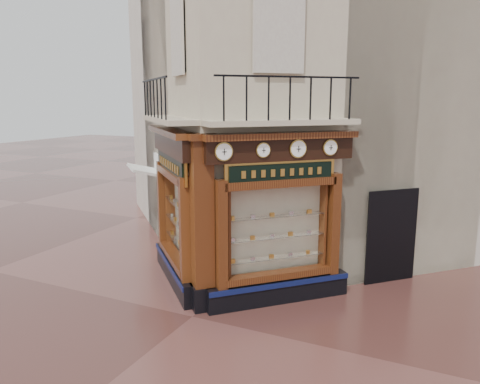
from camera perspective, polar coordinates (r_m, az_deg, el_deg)
The scene contains 15 objects.
ground at distance 10.68m, azimuth -5.83°, elevation -14.88°, with size 80.00×80.00×0.00m, color #4C2823.
main_building at distance 15.24m, azimuth 6.22°, elevation 16.12°, with size 8.00×8.00×12.00m, color beige.
neighbour_left at distance 18.42m, azimuth 1.30°, elevation 13.78°, with size 8.00×8.00×11.00m, color beige.
neighbour_right at distance 17.01m, azimuth 17.16°, elevation 13.50°, with size 8.00×8.00×11.00m, color beige.
shopfront_left at distance 11.98m, azimuth -7.91°, elevation -1.95°, with size 2.86×2.86×3.98m.
shopfront_right at distance 10.74m, azimuth 4.78°, elevation -3.44°, with size 2.86×2.86×3.98m.
corner_pilaster at distance 10.39m, azimuth -4.62°, elevation -4.11°, with size 0.85×0.85×3.98m.
balcony at distance 10.90m, azimuth -2.20°, elevation 8.74°, with size 5.94×2.97×1.03m.
clock_a at distance 9.78m, azimuth -2.00°, elevation 4.94°, with size 0.32×0.32×0.40m.
clock_b at distance 10.08m, azimuth 2.84°, elevation 5.12°, with size 0.27×0.27×0.33m.
clock_c at distance 10.42m, azimuth 7.08°, elevation 5.25°, with size 0.33×0.33×0.41m.
clock_d at distance 10.81m, azimuth 10.94°, elevation 5.35°, with size 0.30×0.30×0.37m.
awning at distance 15.51m, azimuth -11.12°, elevation -6.58°, with size 1.61×0.97×0.08m, color white, non-canonical shape.
signboard_left at distance 11.76m, azimuth -8.43°, elevation 3.35°, with size 2.28×2.28×0.61m.
signboard_right at distance 10.44m, azimuth 5.06°, elevation 2.43°, with size 1.93×1.93×0.51m.
Camera 1 is at (5.03, -8.17, 4.70)m, focal length 35.00 mm.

